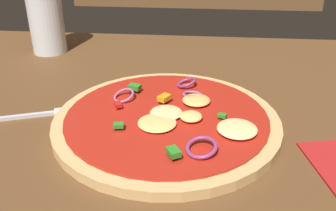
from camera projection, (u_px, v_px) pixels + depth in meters
dining_table at (147, 148)px, 0.49m from camera, size 1.46×0.87×0.04m
pizza at (168, 120)px, 0.50m from camera, size 0.30×0.30×0.03m
fork at (31, 115)px, 0.52m from camera, size 0.18×0.07×0.01m
beer_glass at (46, 21)px, 0.73m from camera, size 0.07×0.07×0.15m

